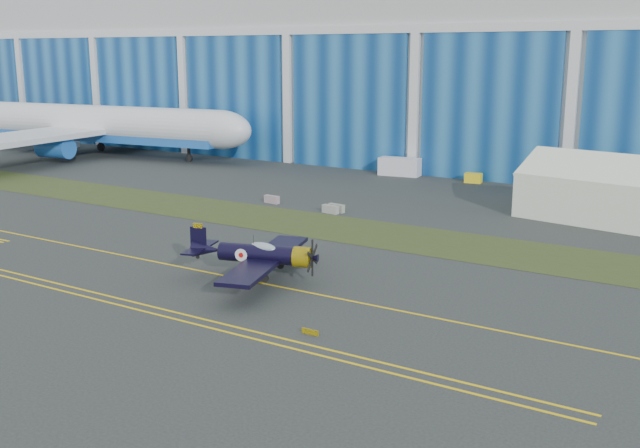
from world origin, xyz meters
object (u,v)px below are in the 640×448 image
Objects in this scene: jetliner at (92,84)px; tug at (473,178)px; tent at (603,185)px; shipping_container at (400,167)px; warbird at (258,254)px.

jetliner is 34.26× the size of tug.
jetliner is 4.48× the size of tent.
tug is (65.41, 8.04, -11.49)m from jetliner.
tent is 2.90× the size of shipping_container.
tent is at bearing 48.31° from warbird.
tent reaches higher than shipping_container.
warbird is 41.54m from tent.
shipping_container is (-13.51, 51.87, -0.95)m from warbird.
warbird is 2.85× the size of shipping_container.
jetliner is at bearing -174.66° from tent.
jetliner reaches higher than warbird.
tent is at bearing -43.08° from tug.
warbird is 0.98× the size of tent.
shipping_container is (54.20, 8.15, -10.87)m from jetliner.
shipping_container is (-30.96, 14.20, -2.31)m from tent.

